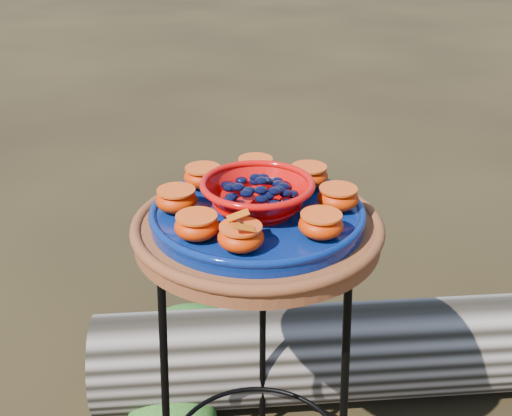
# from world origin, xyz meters

# --- Properties ---
(plant_stand) EXTENTS (0.44, 0.44, 0.70)m
(plant_stand) POSITION_xyz_m (0.00, 0.00, 0.35)
(plant_stand) COLOR black
(plant_stand) RESTS_ON ground
(terracotta_saucer) EXTENTS (0.47, 0.47, 0.04)m
(terracotta_saucer) POSITION_xyz_m (0.00, 0.00, 0.72)
(terracotta_saucer) COLOR #653015
(terracotta_saucer) RESTS_ON plant_stand
(cobalt_plate) EXTENTS (0.40, 0.40, 0.03)m
(cobalt_plate) POSITION_xyz_m (0.00, 0.00, 0.75)
(cobalt_plate) COLOR #000E49
(cobalt_plate) RESTS_ON terracotta_saucer
(red_bowl) EXTENTS (0.20, 0.20, 0.06)m
(red_bowl) POSITION_xyz_m (0.00, 0.00, 0.79)
(red_bowl) COLOR red
(red_bowl) RESTS_ON cobalt_plate
(glass_gems) EXTENTS (0.16, 0.16, 0.03)m
(glass_gems) POSITION_xyz_m (0.00, 0.00, 0.83)
(glass_gems) COLOR black
(glass_gems) RESTS_ON red_bowl
(orange_half_0) EXTENTS (0.08, 0.08, 0.04)m
(orange_half_0) POSITION_xyz_m (-0.02, -0.15, 0.79)
(orange_half_0) COLOR red
(orange_half_0) RESTS_ON cobalt_plate
(orange_half_1) EXTENTS (0.08, 0.08, 0.04)m
(orange_half_1) POSITION_xyz_m (0.12, -0.10, 0.79)
(orange_half_1) COLOR red
(orange_half_1) RESTS_ON cobalt_plate
(orange_half_2) EXTENTS (0.08, 0.08, 0.04)m
(orange_half_2) POSITION_xyz_m (0.15, 0.01, 0.79)
(orange_half_2) COLOR red
(orange_half_2) RESTS_ON cobalt_plate
(orange_half_3) EXTENTS (0.08, 0.08, 0.04)m
(orange_half_3) POSITION_xyz_m (0.10, 0.12, 0.79)
(orange_half_3) COLOR red
(orange_half_3) RESTS_ON cobalt_plate
(orange_half_4) EXTENTS (0.08, 0.08, 0.04)m
(orange_half_4) POSITION_xyz_m (-0.01, 0.15, 0.79)
(orange_half_4) COLOR red
(orange_half_4) RESTS_ON cobalt_plate
(orange_half_5) EXTENTS (0.08, 0.08, 0.04)m
(orange_half_5) POSITION_xyz_m (-0.12, 0.10, 0.79)
(orange_half_5) COLOR red
(orange_half_5) RESTS_ON cobalt_plate
(orange_half_6) EXTENTS (0.08, 0.08, 0.04)m
(orange_half_6) POSITION_xyz_m (-0.15, -0.01, 0.79)
(orange_half_6) COLOR red
(orange_half_6) RESTS_ON cobalt_plate
(orange_half_7) EXTENTS (0.08, 0.08, 0.04)m
(orange_half_7) POSITION_xyz_m (-0.10, -0.12, 0.79)
(orange_half_7) COLOR red
(orange_half_7) RESTS_ON cobalt_plate
(butterfly) EXTENTS (0.09, 0.07, 0.01)m
(butterfly) POSITION_xyz_m (-0.02, -0.15, 0.81)
(butterfly) COLOR #CC5008
(butterfly) RESTS_ON orange_half_0
(driftwood_log) EXTENTS (1.51, 0.61, 0.28)m
(driftwood_log) POSITION_xyz_m (0.26, 0.39, 0.14)
(driftwood_log) COLOR black
(driftwood_log) RESTS_ON ground
(foliage_left) EXTENTS (0.24, 0.24, 0.12)m
(foliage_left) POSITION_xyz_m (-0.24, 0.19, 0.06)
(foliage_left) COLOR #1E4F1A
(foliage_left) RESTS_ON ground
(foliage_back) EXTENTS (0.32, 0.32, 0.16)m
(foliage_back) POSITION_xyz_m (-0.24, 0.49, 0.08)
(foliage_back) COLOR #1E4F1A
(foliage_back) RESTS_ON ground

